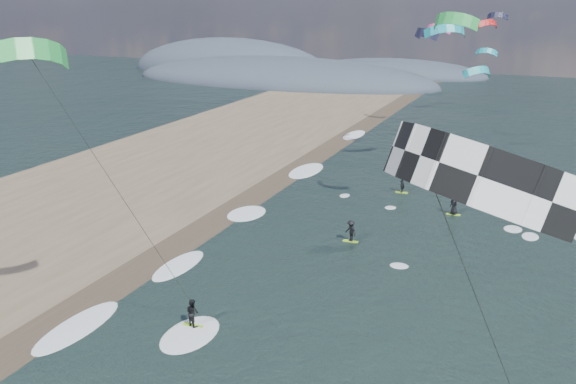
% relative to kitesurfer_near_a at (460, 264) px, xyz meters
% --- Properties ---
extents(wet_sand_strip, '(3.00, 240.00, 0.00)m').
position_rel_kitesurfer_near_a_xyz_m(wet_sand_strip, '(-22.08, 14.93, -11.64)').
color(wet_sand_strip, '#382D23').
rests_on(wet_sand_strip, ground).
extents(coastal_hills, '(80.00, 41.00, 15.00)m').
position_rel_kitesurfer_near_a_xyz_m(coastal_hills, '(-54.92, 112.79, -11.64)').
color(coastal_hills, '#3D4756').
rests_on(coastal_hills, ground).
extents(kitesurfer_near_a, '(8.02, 9.57, 15.11)m').
position_rel_kitesurfer_near_a_xyz_m(kitesurfer_near_a, '(0.00, 0.00, 0.00)').
color(kitesurfer_near_a, '#9DDE27').
rests_on(kitesurfer_near_a, ground).
extents(kitesurfer_near_b, '(6.81, 9.06, 15.78)m').
position_rel_kitesurfer_near_a_xyz_m(kitesurfer_near_b, '(-17.38, 9.22, -1.58)').
color(kitesurfer_near_b, '#9DDE27').
rests_on(kitesurfer_near_b, ground).
extents(far_kitesurfers, '(6.96, 13.87, 1.74)m').
position_rel_kitesurfer_near_a_xyz_m(far_kitesurfers, '(-8.82, 34.21, -10.80)').
color(far_kitesurfers, '#9DDE27').
rests_on(far_kitesurfers, ground).
extents(bg_kite_field, '(11.20, 62.09, 7.82)m').
position_rel_kitesurfer_near_a_xyz_m(bg_kite_field, '(-9.17, 64.25, 1.03)').
color(bg_kite_field, red).
rests_on(bg_kite_field, ground).
extents(shoreline_surf, '(2.40, 79.40, 0.11)m').
position_rel_kitesurfer_near_a_xyz_m(shoreline_surf, '(-20.88, 19.68, -11.64)').
color(shoreline_surf, white).
rests_on(shoreline_surf, ground).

